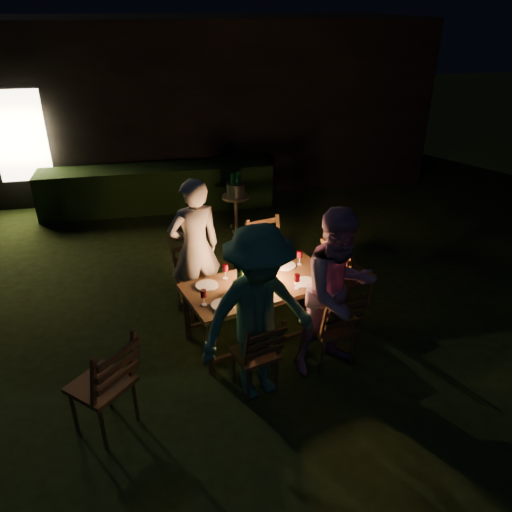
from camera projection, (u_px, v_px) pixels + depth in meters
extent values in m
plane|color=black|center=(207.00, 316.00, 6.20)|extent=(40.00, 40.00, 0.00)
cube|color=black|center=(174.00, 97.00, 10.87)|extent=(10.00, 4.00, 3.20)
cube|color=#FFE5B2|center=(20.00, 136.00, 8.78)|extent=(0.90, 0.06, 1.60)
cube|color=black|center=(158.00, 188.00, 9.20)|extent=(4.20, 0.70, 0.80)
cube|color=#4D3419|center=(260.00, 285.00, 5.55)|extent=(1.84, 1.26, 0.05)
cube|color=#4D3419|center=(210.00, 348.00, 5.14)|extent=(0.06, 0.06, 0.61)
cube|color=#4D3419|center=(187.00, 315.00, 5.68)|extent=(0.06, 0.06, 0.61)
cube|color=#4D3419|center=(332.00, 310.00, 5.76)|extent=(0.06, 0.06, 0.61)
cube|color=#4D3419|center=(301.00, 284.00, 6.30)|extent=(0.06, 0.06, 0.61)
cube|color=#4D3419|center=(255.00, 353.00, 4.89)|extent=(0.50, 0.49, 0.04)
cube|color=#4D3419|center=(264.00, 342.00, 4.64)|extent=(0.43, 0.25, 0.48)
cube|color=#4D3419|center=(331.00, 326.00, 5.24)|extent=(0.50, 0.49, 0.04)
cube|color=#4D3419|center=(342.00, 313.00, 4.96)|extent=(0.45, 0.22, 0.51)
cube|color=#4D3419|center=(199.00, 279.00, 6.04)|extent=(0.60, 0.59, 0.04)
cube|color=#4D3419|center=(190.00, 250.00, 6.06)|extent=(0.50, 0.31, 0.56)
cube|color=#4D3419|center=(271.00, 262.00, 6.45)|extent=(0.56, 0.55, 0.04)
cube|color=#4D3419|center=(264.00, 235.00, 6.48)|extent=(0.49, 0.27, 0.55)
cube|color=#4D3419|center=(350.00, 274.00, 6.14)|extent=(0.60, 0.61, 0.04)
cube|color=#4D3419|center=(339.00, 257.00, 5.90)|extent=(0.33, 0.50, 0.56)
cube|color=#4D3419|center=(101.00, 384.00, 4.39)|extent=(0.66, 0.66, 0.04)
cube|color=#4D3419|center=(113.00, 365.00, 4.15)|extent=(0.44, 0.46, 0.56)
imported|color=#BFB3A3|center=(195.00, 248.00, 5.92)|extent=(0.73, 0.58, 1.74)
imported|color=#AD779B|center=(338.00, 293.00, 4.98)|extent=(1.03, 0.90, 1.79)
imported|color=#346954|center=(259.00, 315.00, 4.61)|extent=(1.31, 0.97, 1.81)
cube|color=white|center=(262.00, 279.00, 5.59)|extent=(0.15, 0.15, 0.03)
cube|color=white|center=(262.00, 254.00, 5.44)|extent=(0.16, 0.16, 0.03)
cylinder|color=#FF9E3F|center=(262.00, 270.00, 5.54)|extent=(0.09, 0.09, 0.18)
cylinder|color=white|center=(207.00, 285.00, 5.48)|extent=(0.25, 0.25, 0.01)
cylinder|color=white|center=(223.00, 305.00, 5.14)|extent=(0.25, 0.25, 0.01)
cylinder|color=white|center=(285.00, 266.00, 5.89)|extent=(0.25, 0.25, 0.01)
cylinder|color=white|center=(305.00, 282.00, 5.54)|extent=(0.25, 0.25, 0.01)
cylinder|color=#0F471E|center=(240.00, 278.00, 5.37)|extent=(0.07, 0.07, 0.28)
cube|color=red|center=(262.00, 300.00, 5.22)|extent=(0.18, 0.14, 0.01)
cube|color=red|center=(317.00, 284.00, 5.52)|extent=(0.18, 0.14, 0.01)
cube|color=black|center=(220.00, 311.00, 5.05)|extent=(0.14, 0.07, 0.01)
cylinder|color=brown|center=(236.00, 197.00, 8.23)|extent=(0.46, 0.46, 0.04)
cylinder|color=brown|center=(236.00, 214.00, 8.36)|extent=(0.05, 0.05, 0.60)
cylinder|color=#A5A8AD|center=(236.00, 189.00, 8.17)|extent=(0.30, 0.30, 0.22)
cylinder|color=#0F471E|center=(233.00, 187.00, 8.10)|extent=(0.07, 0.07, 0.32)
cylinder|color=#0F471E|center=(238.00, 185.00, 8.19)|extent=(0.07, 0.07, 0.32)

